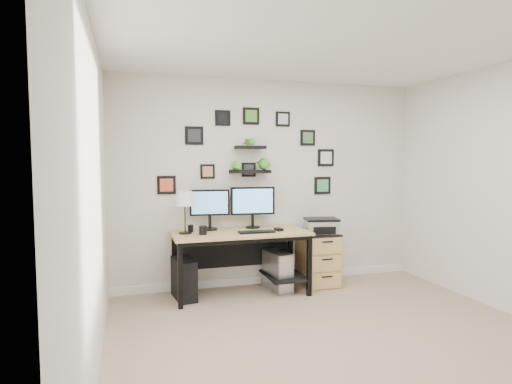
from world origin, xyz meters
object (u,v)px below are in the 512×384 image
object	(u,v)px
table_lamp	(185,199)
pc_tower_black	(184,279)
file_cabinet	(318,259)
desk	(243,241)
monitor_right	(253,204)
mug	(203,230)
monitor_left	(210,206)
pc_tower_grey	(278,270)
printer	(321,226)

from	to	relation	value
table_lamp	pc_tower_black	bearing A→B (deg)	-131.00
file_cabinet	desk	bearing A→B (deg)	-176.71
table_lamp	monitor_right	bearing A→B (deg)	10.29
mug	monitor_right	bearing A→B (deg)	22.45
monitor_left	pc_tower_grey	world-z (taller)	monitor_left
pc_tower_black	pc_tower_grey	size ratio (longest dim) A/B	0.93
pc_tower_grey	printer	size ratio (longest dim) A/B	1.07
desk	printer	xyz separation A→B (m)	(1.04, 0.03, 0.14)
monitor_left	file_cabinet	xyz separation A→B (m)	(1.37, -0.14, -0.70)
table_lamp	file_cabinet	bearing A→B (deg)	0.97
monitor_right	table_lamp	world-z (taller)	monitor_right
monitor_left	pc_tower_grey	distance (m)	1.15
pc_tower_black	printer	world-z (taller)	printer
monitor_right	mug	size ratio (longest dim) A/B	5.56
mug	desk	bearing A→B (deg)	10.65
monitor_right	printer	xyz separation A→B (m)	(0.86, -0.16, -0.29)
desk	monitor_left	world-z (taller)	monitor_left
monitor_left	file_cabinet	world-z (taller)	monitor_left
desk	printer	size ratio (longest dim) A/B	3.47
desk	table_lamp	world-z (taller)	table_lamp
pc_tower_grey	printer	distance (m)	0.79
monitor_left	printer	size ratio (longest dim) A/B	1.06
desk	mug	xyz separation A→B (m)	(-0.49, -0.09, 0.17)
monitor_right	table_lamp	distance (m)	0.88
desk	monitor_left	xyz separation A→B (m)	(-0.36, 0.19, 0.41)
monitor_right	pc_tower_grey	distance (m)	0.88
desk	monitor_right	xyz separation A→B (m)	(0.18, 0.18, 0.43)
mug	pc_tower_black	distance (m)	0.61
monitor_left	pc_tower_black	world-z (taller)	monitor_left
monitor_left	monitor_right	xyz separation A→B (m)	(0.54, -0.01, 0.02)
monitor_left	pc_tower_black	size ratio (longest dim) A/B	1.06
monitor_right	pc_tower_black	size ratio (longest dim) A/B	1.19
monitor_right	file_cabinet	bearing A→B (deg)	-8.63
pc_tower_grey	file_cabinet	world-z (taller)	file_cabinet
desk	pc_tower_black	xyz separation A→B (m)	(-0.70, -0.00, -0.40)
monitor_right	mug	bearing A→B (deg)	-157.55
desk	pc_tower_grey	xyz separation A→B (m)	(0.45, 0.02, -0.39)
table_lamp	pc_tower_grey	xyz separation A→B (m)	(1.13, -0.01, -0.91)
monitor_right	desk	bearing A→B (deg)	-133.94
monitor_left	monitor_right	world-z (taller)	monitor_right
desk	pc_tower_black	distance (m)	0.81
pc_tower_grey	file_cabinet	distance (m)	0.57
pc_tower_black	printer	size ratio (longest dim) A/B	1.00
monitor_left	printer	world-z (taller)	monitor_left
mug	file_cabinet	distance (m)	1.58
monitor_right	pc_tower_black	world-z (taller)	monitor_right
desk	mug	world-z (taller)	mug
desk	monitor_right	world-z (taller)	monitor_right
monitor_right	pc_tower_black	bearing A→B (deg)	-168.16
mug	printer	distance (m)	1.54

